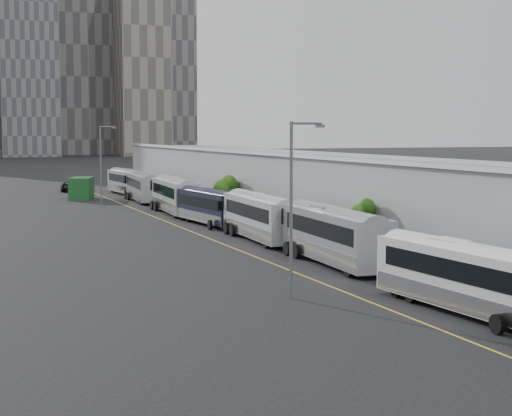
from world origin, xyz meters
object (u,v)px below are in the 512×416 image
bus_8 (128,184)px  street_lamp_far (102,161)px  bus_3 (334,241)px  bus_7 (143,190)px  bus_2 (464,283)px  bus_4 (261,221)px  bus_5 (208,210)px  shipping_container (81,188)px  street_lamp_near (294,198)px  bus_6 (175,198)px  suv (69,187)px

bus_8 → street_lamp_far: (-6.95, -18.24, 4.06)m
bus_3 → bus_7: (-0.48, 56.02, -0.10)m
bus_2 → bus_7: bus_7 is taller
bus_8 → street_lamp_far: size_ratio=1.30×
bus_8 → bus_4: bearing=-94.4°
bus_5 → shipping_container: bearing=95.5°
street_lamp_near → bus_5: bearing=79.8°
bus_2 → bus_5: 43.73m
bus_4 → bus_6: (-0.60, 25.27, 0.04)m
street_lamp_near → shipping_container: (-0.12, 72.65, -4.10)m
bus_6 → bus_8: bearing=91.7°
bus_2 → street_lamp_near: size_ratio=1.29×
bus_7 → bus_4: bearing=-85.6°
bus_4 → street_lamp_far: (-6.66, 36.49, 3.96)m
bus_2 → bus_7: bearing=85.7°
bus_7 → bus_8: size_ratio=1.02×
bus_8 → bus_2: bearing=-94.7°
street_lamp_near → bus_8: bearing=84.6°
bus_3 → bus_6: bus_6 is taller
bus_7 → street_lamp_near: 66.44m
bus_2 → bus_7: (0.16, 72.51, 0.05)m
shipping_container → bus_8: bearing=56.6°
bus_8 → bus_3: bearing=-94.2°
bus_5 → shipping_container: (-6.80, 35.46, -0.01)m
bus_4 → street_lamp_far: bearing=102.9°
bus_3 → street_lamp_far: bearing=100.4°
bus_6 → bus_2: bearing=-86.5°
street_lamp_far → suv: bearing=90.1°
bus_5 → suv: 51.07m
street_lamp_far → shipping_container: 12.87m
bus_7 → street_lamp_far: 9.27m
bus_7 → street_lamp_near: street_lamp_near is taller
bus_7 → bus_2: bearing=-86.2°
bus_7 → shipping_container: (-6.92, 6.68, -0.10)m
shipping_container → bus_6: bearing=-56.2°
bus_7 → shipping_container: bus_7 is taller
bus_5 → shipping_container: size_ratio=2.29×
bus_8 → suv: (-7.01, 9.15, -0.82)m
bus_2 → suv: (-6.20, 94.42, -0.79)m
bus_4 → bus_8: bus_4 is taller
bus_5 → street_lamp_far: bearing=99.5°
shipping_container → street_lamp_far: bearing=-69.2°
street_lamp_near → suv: 88.01m
bus_7 → street_lamp_far: size_ratio=1.32×
shipping_container → suv: size_ratio=1.01×
bus_6 → shipping_container: bearing=109.3°
bus_4 → street_lamp_near: street_lamp_near is taller
street_lamp_far → shipping_container: size_ratio=1.84×
bus_6 → street_lamp_near: size_ratio=1.42×
bus_6 → bus_8: size_ratio=1.08×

